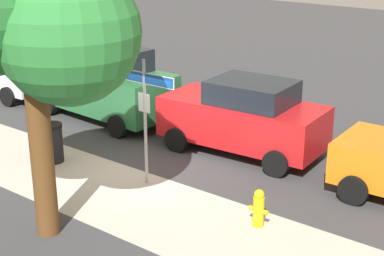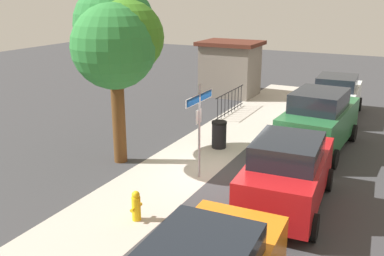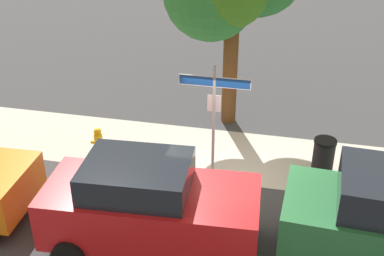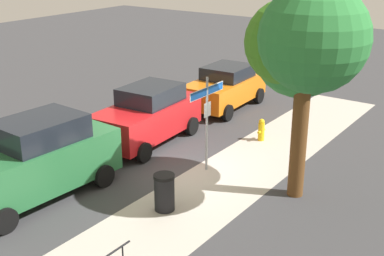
{
  "view_description": "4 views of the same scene",
  "coord_description": "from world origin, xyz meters",
  "views": [
    {
      "loc": [
        -8.8,
        9.45,
        5.63
      ],
      "look_at": [
        -1.3,
        -0.26,
        1.3
      ],
      "focal_mm": 54.82,
      "sensor_mm": 36.0,
      "label": 1
    },
    {
      "loc": [
        -11.54,
        -4.97,
        5.37
      ],
      "look_at": [
        -0.55,
        0.62,
        1.53
      ],
      "focal_mm": 40.79,
      "sensor_mm": 36.0,
      "label": 2
    },
    {
      "loc": [
        1.26,
        -9.87,
        6.89
      ],
      "look_at": [
        -1.16,
        0.95,
        0.89
      ],
      "focal_mm": 46.35,
      "sensor_mm": 36.0,
      "label": 3
    },
    {
      "loc": [
        11.26,
        8.24,
        6.51
      ],
      "look_at": [
        -0.62,
        -0.21,
        1.17
      ],
      "focal_mm": 48.05,
      "sensor_mm": 36.0,
      "label": 4
    }
  ],
  "objects": [
    {
      "name": "sidewalk_strip",
      "position": [
        2.0,
        1.3,
        0.0
      ],
      "size": [
        24.0,
        2.6,
        0.0
      ],
      "primitive_type": "cube",
      "color": "#B1A99D",
      "rests_on": "ground_plane"
    },
    {
      "name": "car_green",
      "position": [
        3.55,
        -2.3,
        1.07
      ],
      "size": [
        4.67,
        2.24,
        2.18
      ],
      "rotation": [
        0.0,
        0.0,
        -0.05
      ],
      "color": "#256536",
      "rests_on": "ground_plane"
    },
    {
      "name": "car_red",
      "position": [
        -1.25,
        -2.48,
        0.97
      ],
      "size": [
        4.27,
        2.21,
        1.94
      ],
      "rotation": [
        0.0,
        0.0,
        0.06
      ],
      "color": "red",
      "rests_on": "ground_plane"
    },
    {
      "name": "ground_plane",
      "position": [
        0.0,
        0.0,
        0.0
      ],
      "size": [
        60.0,
        60.0,
        0.0
      ],
      "primitive_type": "plane",
      "color": "#38383A"
    },
    {
      "name": "trash_bin",
      "position": [
        2.15,
        0.9,
        0.49
      ],
      "size": [
        0.55,
        0.55,
        0.98
      ],
      "color": "black",
      "rests_on": "ground_plane"
    },
    {
      "name": "car_orange",
      "position": [
        -6.04,
        -2.41,
        0.88
      ],
      "size": [
        4.08,
        2.17,
        1.72
      ],
      "rotation": [
        0.0,
        0.0,
        0.04
      ],
      "color": "orange",
      "rests_on": "ground_plane"
    },
    {
      "name": "street_sign",
      "position": [
        -0.51,
        0.4,
        1.98
      ],
      "size": [
        1.67,
        0.07,
        2.87
      ],
      "color": "#9EA0A5",
      "rests_on": "ground_plane"
    },
    {
      "name": "shade_tree",
      "position": [
        -0.53,
        3.18,
        4.1
      ],
      "size": [
        3.69,
        3.35,
        5.71
      ],
      "color": "brown",
      "rests_on": "ground_plane"
    },
    {
      "name": "fire_hydrant",
      "position": [
        -3.6,
        0.6,
        0.38
      ],
      "size": [
        0.42,
        0.22,
        0.78
      ],
      "color": "yellow",
      "rests_on": "ground_plane"
    }
  ]
}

